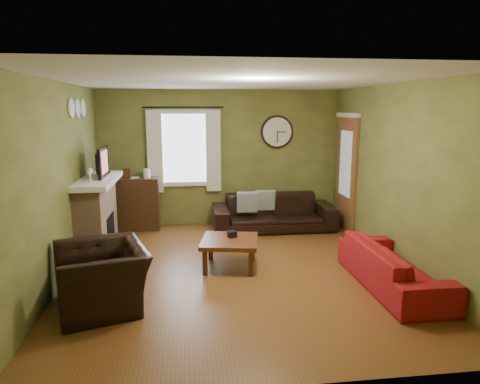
{
  "coord_description": "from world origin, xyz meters",
  "views": [
    {
      "loc": [
        -0.67,
        -5.67,
        2.25
      ],
      "look_at": [
        0.1,
        0.4,
        1.05
      ],
      "focal_mm": 32.0,
      "sensor_mm": 36.0,
      "label": 1
    }
  ],
  "objects": [
    {
      "name": "floor",
      "position": [
        0.0,
        0.0,
        0.0
      ],
      "size": [
        4.6,
        5.2,
        0.0
      ],
      "primitive_type": "cube",
      "color": "brown",
      "rests_on": "ground"
    },
    {
      "name": "ceiling",
      "position": [
        0.0,
        0.0,
        2.6
      ],
      "size": [
        4.6,
        5.2,
        0.0
      ],
      "primitive_type": "cube",
      "color": "white",
      "rests_on": "ground"
    },
    {
      "name": "wall_left",
      "position": [
        -2.3,
        0.0,
        1.3
      ],
      "size": [
        0.0,
        5.2,
        2.6
      ],
      "primitive_type": "cube",
      "color": "olive",
      "rests_on": "ground"
    },
    {
      "name": "wall_right",
      "position": [
        2.3,
        0.0,
        1.3
      ],
      "size": [
        0.0,
        5.2,
        2.6
      ],
      "primitive_type": "cube",
      "color": "olive",
      "rests_on": "ground"
    },
    {
      "name": "wall_back",
      "position": [
        0.0,
        2.6,
        1.3
      ],
      "size": [
        4.6,
        0.0,
        2.6
      ],
      "primitive_type": "cube",
      "color": "olive",
      "rests_on": "ground"
    },
    {
      "name": "wall_front",
      "position": [
        0.0,
        -2.6,
        1.3
      ],
      "size": [
        4.6,
        0.0,
        2.6
      ],
      "primitive_type": "cube",
      "color": "olive",
      "rests_on": "ground"
    },
    {
      "name": "fireplace",
      "position": [
        -2.1,
        1.15,
        0.55
      ],
      "size": [
        0.4,
        1.4,
        1.1
      ],
      "primitive_type": "cube",
      "color": "tan",
      "rests_on": "floor"
    },
    {
      "name": "firebox",
      "position": [
        -1.91,
        1.15,
        0.3
      ],
      "size": [
        0.04,
        0.6,
        0.55
      ],
      "primitive_type": "cube",
      "color": "black",
      "rests_on": "fireplace"
    },
    {
      "name": "mantel",
      "position": [
        -2.07,
        1.15,
        1.14
      ],
      "size": [
        0.58,
        1.6,
        0.08
      ],
      "primitive_type": "cube",
      "color": "white",
      "rests_on": "fireplace"
    },
    {
      "name": "tv",
      "position": [
        -2.05,
        1.3,
        1.35
      ],
      "size": [
        0.08,
        0.6,
        0.35
      ],
      "primitive_type": "imported",
      "rotation": [
        0.0,
        0.0,
        1.57
      ],
      "color": "black",
      "rests_on": "mantel"
    },
    {
      "name": "tv_screen",
      "position": [
        -1.97,
        1.3,
        1.41
      ],
      "size": [
        0.02,
        0.62,
        0.36
      ],
      "primitive_type": "cube",
      "color": "#994C3F",
      "rests_on": "mantel"
    },
    {
      "name": "medallion_left",
      "position": [
        -2.28,
        0.8,
        2.25
      ],
      "size": [
        0.28,
        0.28,
        0.03
      ],
      "primitive_type": "cylinder",
      "color": "white",
      "rests_on": "wall_left"
    },
    {
      "name": "medallion_mid",
      "position": [
        -2.28,
        1.15,
        2.25
      ],
      "size": [
        0.28,
        0.28,
        0.03
      ],
      "primitive_type": "cylinder",
      "color": "white",
      "rests_on": "wall_left"
    },
    {
      "name": "medallion_right",
      "position": [
        -2.28,
        1.5,
        2.25
      ],
      "size": [
        0.28,
        0.28,
        0.03
      ],
      "primitive_type": "cylinder",
      "color": "white",
      "rests_on": "wall_left"
    },
    {
      "name": "window_pane",
      "position": [
        -0.7,
        2.58,
        1.5
      ],
      "size": [
        1.0,
        0.02,
        1.3
      ],
      "primitive_type": null,
      "color": "silver",
      "rests_on": "wall_back"
    },
    {
      "name": "curtain_rod",
      "position": [
        -0.7,
        2.48,
        2.27
      ],
      "size": [
        0.03,
        0.03,
        1.5
      ],
      "primitive_type": "cylinder",
      "color": "black",
      "rests_on": "wall_back"
    },
    {
      "name": "curtain_left",
      "position": [
        -1.25,
        2.48,
        1.45
      ],
      "size": [
        0.28,
        0.04,
        1.55
      ],
      "primitive_type": "cube",
      "color": "white",
      "rests_on": "wall_back"
    },
    {
      "name": "curtain_right",
      "position": [
        -0.15,
        2.48,
        1.45
      ],
      "size": [
        0.28,
        0.04,
        1.55
      ],
      "primitive_type": "cube",
      "color": "white",
      "rests_on": "wall_back"
    },
    {
      "name": "wall_clock",
      "position": [
        1.1,
        2.55,
        1.8
      ],
      "size": [
        0.64,
        0.06,
        0.64
      ],
      "primitive_type": null,
      "color": "white",
      "rests_on": "wall_back"
    },
    {
      "name": "door",
      "position": [
        2.27,
        1.85,
        1.05
      ],
      "size": [
        0.05,
        0.9,
        2.1
      ],
      "primitive_type": "cube",
      "color": "brown",
      "rests_on": "floor"
    },
    {
      "name": "bookshelf",
      "position": [
        -1.61,
        2.3,
        0.49
      ],
      "size": [
        0.83,
        0.35,
        0.99
      ],
      "primitive_type": null,
      "color": "#352211",
      "rests_on": "floor"
    },
    {
      "name": "book",
      "position": [
        -1.69,
        2.25,
        0.96
      ],
      "size": [
        0.17,
        0.22,
        0.02
      ],
      "primitive_type": "imported",
      "rotation": [
        0.0,
        0.0,
        -0.04
      ],
      "color": "#522814",
      "rests_on": "bookshelf"
    },
    {
      "name": "sofa_brown",
      "position": [
        0.93,
        2.0,
        0.33
      ],
      "size": [
        2.26,
        0.88,
        0.66
      ],
      "primitive_type": "imported",
      "color": "black",
      "rests_on": "floor"
    },
    {
      "name": "pillow_left",
      "position": [
        0.79,
        2.08,
        0.55
      ],
      "size": [
        0.37,
        0.14,
        0.37
      ],
      "primitive_type": "cube",
      "rotation": [
        0.0,
        0.0,
        -0.08
      ],
      "color": "gray",
      "rests_on": "sofa_brown"
    },
    {
      "name": "pillow_right",
      "position": [
        0.43,
        1.96,
        0.55
      ],
      "size": [
        0.38,
        0.13,
        0.37
      ],
      "primitive_type": "cube",
      "rotation": [
        0.0,
        0.0,
        -0.06
      ],
      "color": "gray",
      "rests_on": "sofa_brown"
    },
    {
      "name": "sofa_red",
      "position": [
        1.91,
        -0.81,
        0.28
      ],
      "size": [
        0.75,
        1.91,
        0.56
      ],
      "primitive_type": "imported",
      "rotation": [
        0.0,
        0.0,
        1.57
      ],
      "color": "maroon",
      "rests_on": "floor"
    },
    {
      "name": "armchair",
      "position": [
        -1.66,
        -0.9,
        0.35
      ],
      "size": [
        1.25,
        1.33,
        0.71
      ],
      "primitive_type": "imported",
      "rotation": [
        0.0,
        0.0,
        -1.26
      ],
      "color": "black",
      "rests_on": "floor"
    },
    {
      "name": "coffee_table",
      "position": [
        -0.08,
        0.15,
        0.21
      ],
      "size": [
        0.91,
        0.91,
        0.42
      ],
      "primitive_type": null,
      "rotation": [
        0.0,
        0.0,
        -0.18
      ],
      "color": "#522814",
      "rests_on": "floor"
    },
    {
      "name": "tissue_box",
      "position": [
        -0.04,
        0.24,
        0.4
      ],
      "size": [
        0.14,
        0.14,
        0.09
      ],
      "primitive_type": "cube",
      "rotation": [
        0.0,
        0.0,
        0.25
      ],
      "color": "black",
      "rests_on": "coffee_table"
    },
    {
      "name": "wine_glass_a",
      "position": [
        -2.05,
        0.61,
        1.27
      ],
      "size": [
        0.06,
        0.06,
        0.18
      ],
      "primitive_type": null,
      "color": "white",
      "rests_on": "mantel"
    },
    {
      "name": "wine_glass_b",
      "position": [
        -2.05,
        0.67,
        1.29
      ],
      "size": [
        0.08,
        0.08,
        0.21
      ],
      "primitive_type": null,
      "color": "white",
      "rests_on": "mantel"
    }
  ]
}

